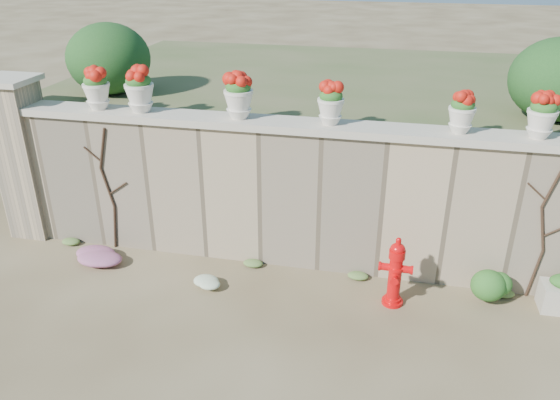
# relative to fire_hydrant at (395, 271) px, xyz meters

# --- Properties ---
(ground) EXTENTS (80.00, 80.00, 0.00)m
(ground) POSITION_rel_fire_hydrant_xyz_m (-1.48, -1.03, -0.48)
(ground) COLOR #4F4027
(ground) RESTS_ON ground
(stone_wall) EXTENTS (8.00, 0.40, 2.00)m
(stone_wall) POSITION_rel_fire_hydrant_xyz_m (-1.48, 0.77, 0.52)
(stone_wall) COLOR #9A8566
(stone_wall) RESTS_ON ground
(wall_cap) EXTENTS (8.10, 0.52, 0.10)m
(wall_cap) POSITION_rel_fire_hydrant_xyz_m (-1.48, 0.77, 1.57)
(wall_cap) COLOR beige
(wall_cap) RESTS_ON stone_wall
(gate_pillar) EXTENTS (0.72, 0.72, 2.48)m
(gate_pillar) POSITION_rel_fire_hydrant_xyz_m (-5.63, 0.77, 0.78)
(gate_pillar) COLOR #9A8566
(gate_pillar) RESTS_ON ground
(raised_fill) EXTENTS (9.00, 6.00, 2.00)m
(raised_fill) POSITION_rel_fire_hydrant_xyz_m (-1.48, 3.97, 0.52)
(raised_fill) COLOR #384C23
(raised_fill) RESTS_ON ground
(back_shrub_left) EXTENTS (1.30, 1.30, 1.10)m
(back_shrub_left) POSITION_rel_fire_hydrant_xyz_m (-4.68, 1.97, 2.07)
(back_shrub_left) COLOR #143814
(back_shrub_left) RESTS_ON raised_fill
(back_shrub_right) EXTENTS (1.30, 1.30, 1.10)m
(back_shrub_right) POSITION_rel_fire_hydrant_xyz_m (1.92, 1.97, 2.07)
(back_shrub_right) COLOR #143814
(back_shrub_right) RESTS_ON raised_fill
(vine_left) EXTENTS (0.60, 0.04, 1.91)m
(vine_left) POSITION_rel_fire_hydrant_xyz_m (-4.15, 0.55, 0.51)
(vine_left) COLOR black
(vine_left) RESTS_ON ground
(vine_right) EXTENTS (0.60, 0.04, 1.91)m
(vine_right) POSITION_rel_fire_hydrant_xyz_m (1.75, 0.55, 0.51)
(vine_right) COLOR black
(vine_right) RESTS_ON ground
(fire_hydrant) EXTENTS (0.41, 0.29, 0.96)m
(fire_hydrant) POSITION_rel_fire_hydrant_xyz_m (0.00, 0.00, 0.00)
(fire_hydrant) COLOR red
(fire_hydrant) RESTS_ON ground
(green_shrub) EXTENTS (0.64, 0.57, 0.61)m
(green_shrub) POSITION_rel_fire_hydrant_xyz_m (1.26, 0.24, -0.18)
(green_shrub) COLOR #1E5119
(green_shrub) RESTS_ON ground
(magenta_clump) EXTENTS (0.86, 0.57, 0.23)m
(magenta_clump) POSITION_rel_fire_hydrant_xyz_m (-4.27, 0.11, -0.37)
(magenta_clump) COLOR #CE29A7
(magenta_clump) RESTS_ON ground
(white_flowers) EXTENTS (0.56, 0.45, 0.20)m
(white_flowers) POSITION_rel_fire_hydrant_xyz_m (-2.43, -0.23, -0.38)
(white_flowers) COLOR white
(white_flowers) RESTS_ON ground
(urn_pot_0) EXTENTS (0.37, 0.37, 0.58)m
(urn_pot_0) POSITION_rel_fire_hydrant_xyz_m (-4.25, 0.77, 1.90)
(urn_pot_0) COLOR beige
(urn_pot_0) RESTS_ON wall_cap
(urn_pot_1) EXTENTS (0.39, 0.39, 0.62)m
(urn_pot_1) POSITION_rel_fire_hydrant_xyz_m (-3.61, 0.77, 1.92)
(urn_pot_1) COLOR beige
(urn_pot_1) RESTS_ON wall_cap
(urn_pot_2) EXTENTS (0.39, 0.39, 0.61)m
(urn_pot_2) POSITION_rel_fire_hydrant_xyz_m (-2.21, 0.77, 1.92)
(urn_pot_2) COLOR beige
(urn_pot_2) RESTS_ON wall_cap
(urn_pot_3) EXTENTS (0.34, 0.34, 0.53)m
(urn_pot_3) POSITION_rel_fire_hydrant_xyz_m (-0.99, 0.77, 1.88)
(urn_pot_3) COLOR beige
(urn_pot_3) RESTS_ON wall_cap
(urn_pot_4) EXTENTS (0.33, 0.33, 0.51)m
(urn_pot_4) POSITION_rel_fire_hydrant_xyz_m (0.60, 0.77, 1.87)
(urn_pot_4) COLOR beige
(urn_pot_4) RESTS_ON wall_cap
(urn_pot_5) EXTENTS (0.35, 0.35, 0.55)m
(urn_pot_5) POSITION_rel_fire_hydrant_xyz_m (1.51, 0.77, 1.89)
(urn_pot_5) COLOR beige
(urn_pot_5) RESTS_ON wall_cap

